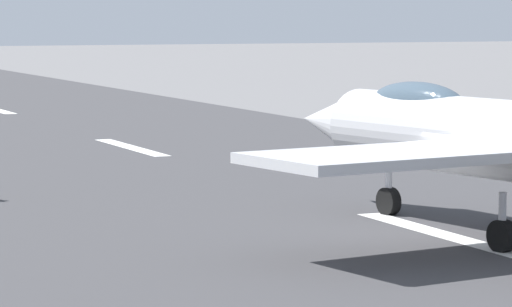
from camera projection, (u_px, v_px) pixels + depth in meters
ground_plane at (450, 237)px, 36.18m from camera, size 400.00×400.00×0.00m
runway_strip at (450, 237)px, 36.16m from camera, size 240.00×26.00×0.02m
fighter_jet at (502, 137)px, 36.02m from camera, size 16.44×15.14×5.66m
marker_cone_far at (483, 142)px, 59.51m from camera, size 0.44×0.44×0.55m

